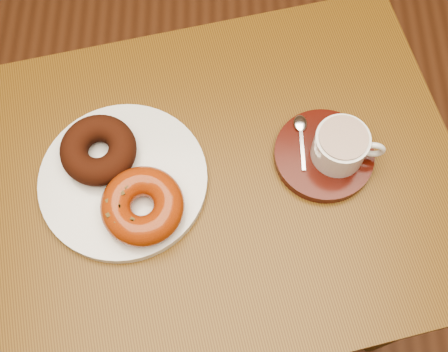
{
  "coord_description": "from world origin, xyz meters",
  "views": [
    {
      "loc": [
        -0.16,
        -0.01,
        1.54
      ],
      "look_at": [
        -0.16,
        0.32,
        0.75
      ],
      "focal_mm": 45.0,
      "sensor_mm": 36.0,
      "label": 1
    }
  ],
  "objects_px": {
    "saucer": "(324,155)",
    "coffee_cup": "(341,146)",
    "donut_plate": "(123,180)",
    "cafe_table": "(213,206)"
  },
  "relations": [
    {
      "from": "saucer",
      "to": "coffee_cup",
      "type": "bearing_deg",
      "value": -5.73
    },
    {
      "from": "saucer",
      "to": "coffee_cup",
      "type": "distance_m",
      "value": 0.04
    },
    {
      "from": "donut_plate",
      "to": "saucer",
      "type": "distance_m",
      "value": 0.31
    },
    {
      "from": "saucer",
      "to": "coffee_cup",
      "type": "xyz_separation_m",
      "value": [
        0.02,
        -0.0,
        0.04
      ]
    },
    {
      "from": "cafe_table",
      "to": "saucer",
      "type": "bearing_deg",
      "value": -0.72
    },
    {
      "from": "donut_plate",
      "to": "coffee_cup",
      "type": "height_order",
      "value": "coffee_cup"
    },
    {
      "from": "donut_plate",
      "to": "saucer",
      "type": "bearing_deg",
      "value": 7.35
    },
    {
      "from": "saucer",
      "to": "coffee_cup",
      "type": "height_order",
      "value": "coffee_cup"
    },
    {
      "from": "donut_plate",
      "to": "coffee_cup",
      "type": "bearing_deg",
      "value": 6.56
    },
    {
      "from": "cafe_table",
      "to": "coffee_cup",
      "type": "height_order",
      "value": "coffee_cup"
    }
  ]
}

